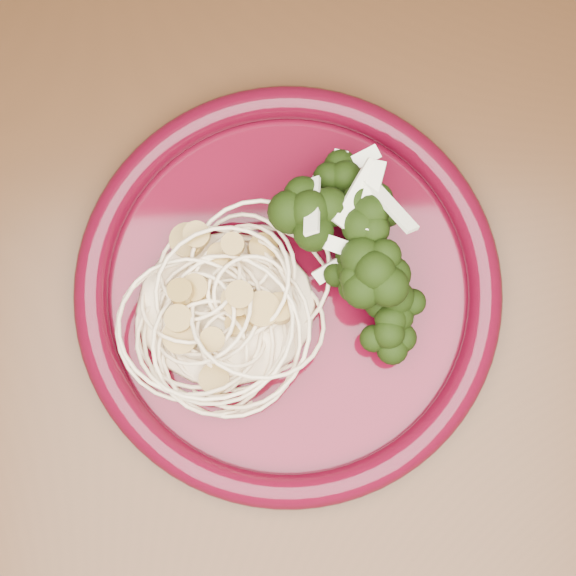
% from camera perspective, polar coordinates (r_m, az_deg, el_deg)
% --- Properties ---
extents(dining_table, '(1.20, 0.80, 0.75)m').
position_cam_1_polar(dining_table, '(0.71, 0.70, 0.83)').
color(dining_table, '#472814').
rests_on(dining_table, ground).
extents(dinner_plate, '(0.39, 0.39, 0.03)m').
position_cam_1_polar(dinner_plate, '(0.60, 0.00, -0.13)').
color(dinner_plate, '#470614').
rests_on(dinner_plate, dining_table).
extents(spaghetti_pile, '(0.16, 0.15, 0.03)m').
position_cam_1_polar(spaghetti_pile, '(0.59, -4.51, -1.32)').
color(spaghetti_pile, '#F9E0B1').
rests_on(spaghetti_pile, dinner_plate).
extents(scallop_cluster, '(0.15, 0.15, 0.04)m').
position_cam_1_polar(scallop_cluster, '(0.55, -4.79, -0.80)').
color(scallop_cluster, '#A6843E').
rests_on(scallop_cluster, spaghetti_pile).
extents(broccoli_pile, '(0.13, 0.18, 0.06)m').
position_cam_1_polar(broccoli_pile, '(0.58, 5.58, 1.91)').
color(broccoli_pile, black).
rests_on(broccoli_pile, dinner_plate).
extents(onion_garnish, '(0.09, 0.12, 0.06)m').
position_cam_1_polar(onion_garnish, '(0.55, 5.92, 2.60)').
color(onion_garnish, '#ECEBC5').
rests_on(onion_garnish, broccoli_pile).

